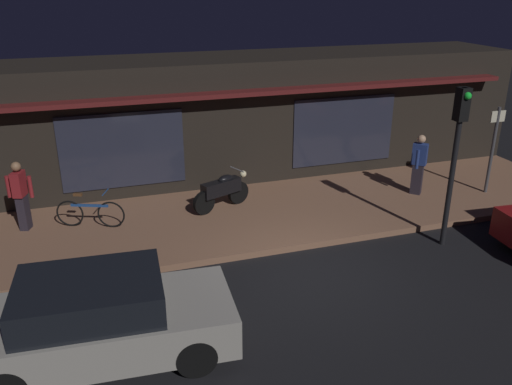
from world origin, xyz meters
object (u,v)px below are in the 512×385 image
(bicycle_parked, at_px, (90,213))
(parked_car_near, at_px, (100,320))
(motorcycle, at_px, (222,190))
(person_photographer, at_px, (21,194))
(sign_post, at_px, (493,145))
(traffic_light_pole, at_px, (457,140))
(person_bystander, at_px, (419,163))

(bicycle_parked, height_order, parked_car_near, parked_car_near)
(motorcycle, relative_size, bicycle_parked, 1.04)
(person_photographer, distance_m, sign_post, 12.10)
(sign_post, height_order, traffic_light_pole, traffic_light_pole)
(motorcycle, height_order, person_bystander, person_bystander)
(person_bystander, relative_size, traffic_light_pole, 0.46)
(parked_car_near, bearing_deg, motorcycle, 56.24)
(bicycle_parked, bearing_deg, sign_post, -5.83)
(traffic_light_pole, bearing_deg, bicycle_parked, 157.61)
(traffic_light_pole, height_order, parked_car_near, traffic_light_pole)
(person_photographer, relative_size, traffic_light_pole, 0.46)
(bicycle_parked, distance_m, person_photographer, 1.61)
(motorcycle, bearing_deg, parked_car_near, -123.76)
(person_bystander, height_order, sign_post, sign_post)
(bicycle_parked, height_order, person_bystander, person_bystander)
(person_bystander, relative_size, parked_car_near, 0.40)
(bicycle_parked, xyz_separation_m, traffic_light_pole, (7.63, -3.14, 1.97))
(motorcycle, height_order, traffic_light_pole, traffic_light_pole)
(bicycle_parked, relative_size, parked_car_near, 0.37)
(bicycle_parked, relative_size, person_photographer, 0.93)
(person_bystander, xyz_separation_m, traffic_light_pole, (-0.98, -2.58, 1.45))
(person_bystander, bearing_deg, parked_car_near, -153.82)
(sign_post, distance_m, parked_car_near, 11.19)
(parked_car_near, bearing_deg, traffic_light_pole, 12.19)
(motorcycle, height_order, person_photographer, person_photographer)
(person_photographer, relative_size, parked_car_near, 0.40)
(person_photographer, distance_m, person_bystander, 10.13)
(bicycle_parked, xyz_separation_m, sign_post, (10.52, -1.07, 1.00))
(parked_car_near, bearing_deg, person_photographer, 106.01)
(person_bystander, distance_m, traffic_light_pole, 3.12)
(sign_post, bearing_deg, motorcycle, 170.71)
(motorcycle, relative_size, traffic_light_pole, 0.45)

